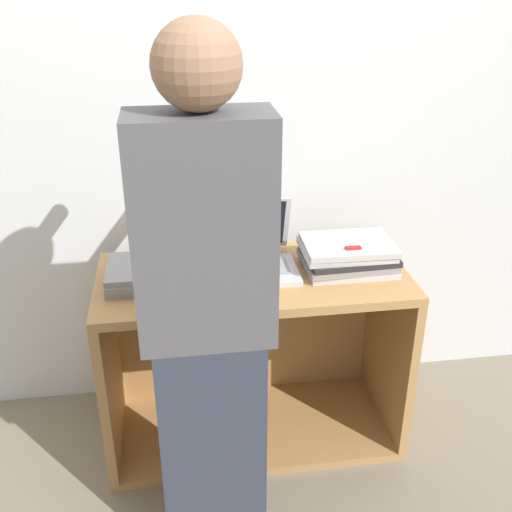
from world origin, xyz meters
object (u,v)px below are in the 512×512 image
object	(u,v)px
laptop_stack_left	(154,273)
person	(207,323)
laptop_stack_right	(348,255)
laptop_open	(251,256)

from	to	relation	value
laptop_stack_left	person	bearing A→B (deg)	-71.47
laptop_stack_right	person	size ratio (longest dim) A/B	0.21
laptop_open	laptop_stack_left	world-z (taller)	laptop_open
person	laptop_stack_left	bearing A→B (deg)	108.53
laptop_open	person	bearing A→B (deg)	-110.45
laptop_open	person	xyz separation A→B (m)	(-0.21, -0.57, 0.06)
laptop_open	laptop_stack_right	xyz separation A→B (m)	(0.38, -0.06, 0.00)
laptop_open	person	distance (m)	0.61
laptop_stack_right	person	world-z (taller)	person
laptop_open	person	size ratio (longest dim) A/B	0.20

